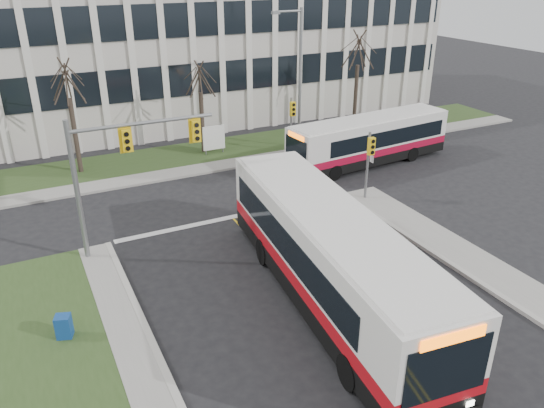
{
  "coord_description": "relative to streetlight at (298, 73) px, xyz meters",
  "views": [
    {
      "loc": [
        -9.05,
        -14.28,
        11.8
      ],
      "look_at": [
        0.48,
        4.82,
        2.0
      ],
      "focal_mm": 35.0,
      "sensor_mm": 36.0,
      "label": 1
    }
  ],
  "objects": [
    {
      "name": "tree_mid",
      "position": [
        -6.03,
        2.0,
        -0.31
      ],
      "size": [
        1.8,
        1.8,
        6.82
      ],
      "color": "#42352B",
      "rests_on": "ground"
    },
    {
      "name": "sidewalk_cross",
      "position": [
        -3.03,
        -1.0,
        -5.12
      ],
      "size": [
        44.0,
        1.6,
        0.14
      ],
      "primitive_type": "cube",
      "color": "#9E9B93",
      "rests_on": "ground"
    },
    {
      "name": "tree_right",
      "position": [
        5.97,
        1.8,
        0.71
      ],
      "size": [
        1.8,
        1.8,
        8.25
      ],
      "color": "#42352B",
      "rests_on": "ground"
    },
    {
      "name": "directory_sign",
      "position": [
        -5.53,
        1.3,
        -4.02
      ],
      "size": [
        1.5,
        0.12,
        2.0
      ],
      "color": "slate",
      "rests_on": "ground"
    },
    {
      "name": "ground",
      "position": [
        -8.03,
        -16.2,
        -5.19
      ],
      "size": [
        120.0,
        120.0,
        0.0
      ],
      "primitive_type": "plane",
      "color": "black",
      "rests_on": "ground"
    },
    {
      "name": "building_lawn",
      "position": [
        -3.03,
        1.8,
        -5.13
      ],
      "size": [
        44.0,
        5.0,
        0.12
      ],
      "primitive_type": "cube",
      "color": "#2F461E",
      "rests_on": "ground"
    },
    {
      "name": "signal_pole_far",
      "position": [
        -0.83,
        -0.8,
        -2.69
      ],
      "size": [
        0.34,
        0.39,
        3.8
      ],
      "color": "slate",
      "rests_on": "ground"
    },
    {
      "name": "streetlight",
      "position": [
        0.0,
        0.0,
        0.0
      ],
      "size": [
        2.15,
        0.25,
        9.2
      ],
      "color": "slate",
      "rests_on": "ground"
    },
    {
      "name": "newspaper_box_blue",
      "position": [
        -16.9,
        -14.27,
        -4.72
      ],
      "size": [
        0.62,
        0.59,
        0.95
      ],
      "primitive_type": "cube",
      "rotation": [
        0.0,
        0.0,
        -0.33
      ],
      "color": "navy",
      "rests_on": "ground"
    },
    {
      "name": "signal_pole_near",
      "position": [
        -0.83,
        -9.3,
        -2.69
      ],
      "size": [
        0.34,
        0.39,
        3.8
      ],
      "color": "slate",
      "rests_on": "ground"
    },
    {
      "name": "tree_left",
      "position": [
        -14.03,
        1.8,
        0.32
      ],
      "size": [
        1.8,
        1.8,
        7.7
      ],
      "color": "#42352B",
      "rests_on": "ground"
    },
    {
      "name": "office_building",
      "position": [
        -3.03,
        13.8,
        0.81
      ],
      "size": [
        40.0,
        16.0,
        12.0
      ],
      "primitive_type": "cube",
      "color": "beige",
      "rests_on": "ground"
    },
    {
      "name": "mast_arm_signal",
      "position": [
        -13.65,
        -9.04,
        -0.94
      ],
      "size": [
        6.11,
        0.38,
        6.2
      ],
      "color": "slate",
      "rests_on": "ground"
    },
    {
      "name": "bus_cross",
      "position": [
        2.63,
        -4.65,
        -3.71
      ],
      "size": [
        11.29,
        3.41,
        2.96
      ],
      "primitive_type": null,
      "rotation": [
        0.0,
        0.0,
        -1.48
      ],
      "color": "silver",
      "rests_on": "ground"
    },
    {
      "name": "bus_main",
      "position": [
        -7.68,
        -16.32,
        -3.38
      ],
      "size": [
        4.39,
        13.86,
        3.63
      ],
      "primitive_type": null,
      "rotation": [
        0.0,
        0.0,
        -0.11
      ],
      "color": "silver",
      "rests_on": "ground"
    }
  ]
}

